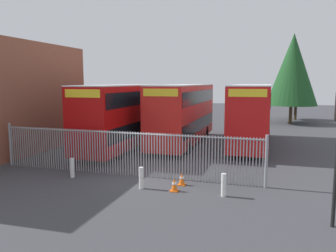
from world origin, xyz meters
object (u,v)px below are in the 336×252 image
(bollard_near_left, at_px, (72,168))
(double_decker_bus_near_gate, at_px, (125,114))
(bollard_center_front, at_px, (141,178))
(traffic_cone_by_gate, at_px, (174,185))
(traffic_cone_mid_forecourt, at_px, (182,179))
(bollard_near_right, at_px, (224,185))
(double_decker_bus_behind_fence_left, at_px, (252,113))
(double_decker_bus_behind_fence_right, at_px, (184,112))

(bollard_near_left, bearing_deg, double_decker_bus_near_gate, 94.17)
(bollard_center_front, distance_m, traffic_cone_by_gate, 1.49)
(bollard_near_left, bearing_deg, traffic_cone_mid_forecourt, 4.23)
(bollard_near_right, bearing_deg, traffic_cone_mid_forecourt, 154.93)
(double_decker_bus_behind_fence_left, relative_size, bollard_near_left, 11.38)
(bollard_near_right, height_order, traffic_cone_by_gate, bollard_near_right)
(double_decker_bus_behind_fence_right, height_order, traffic_cone_by_gate, double_decker_bus_behind_fence_right)
(double_decker_bus_behind_fence_left, xyz_separation_m, double_decker_bus_behind_fence_right, (-4.87, -0.81, 0.00))
(double_decker_bus_behind_fence_right, bearing_deg, bollard_near_left, -106.36)
(double_decker_bus_behind_fence_right, relative_size, bollard_near_left, 11.38)
(double_decker_bus_behind_fence_right, relative_size, bollard_near_right, 11.38)
(double_decker_bus_behind_fence_left, bearing_deg, double_decker_bus_behind_fence_right, -170.57)
(bollard_near_left, height_order, bollard_center_front, same)
(bollard_center_front, xyz_separation_m, bollard_near_right, (3.55, 0.06, 0.00))
(double_decker_bus_behind_fence_left, height_order, traffic_cone_by_gate, double_decker_bus_behind_fence_left)
(double_decker_bus_near_gate, distance_m, bollard_center_front, 9.31)
(double_decker_bus_near_gate, distance_m, double_decker_bus_behind_fence_left, 9.06)
(bollard_near_right, distance_m, traffic_cone_by_gate, 2.09)
(bollard_center_front, relative_size, traffic_cone_mid_forecourt, 1.61)
(double_decker_bus_near_gate, distance_m, traffic_cone_mid_forecourt, 9.41)
(bollard_center_front, bearing_deg, double_decker_bus_near_gate, 118.73)
(double_decker_bus_near_gate, bearing_deg, double_decker_bus_behind_fence_right, 37.55)
(bollard_near_left, relative_size, bollard_near_right, 1.00)
(bollard_near_left, height_order, traffic_cone_by_gate, bollard_near_left)
(double_decker_bus_behind_fence_left, xyz_separation_m, traffic_cone_by_gate, (-2.52, -11.39, -2.13))
(bollard_near_right, bearing_deg, bollard_center_front, -178.97)
(traffic_cone_mid_forecourt, bearing_deg, bollard_near_left, -175.77)
(double_decker_bus_behind_fence_right, distance_m, bollard_center_front, 10.88)
(double_decker_bus_behind_fence_left, height_order, traffic_cone_mid_forecourt, double_decker_bus_behind_fence_left)
(double_decker_bus_behind_fence_right, bearing_deg, double_decker_bus_behind_fence_left, 9.43)
(double_decker_bus_behind_fence_left, distance_m, traffic_cone_mid_forecourt, 10.97)
(bollard_center_front, bearing_deg, double_decker_bus_behind_fence_right, 94.72)
(traffic_cone_mid_forecourt, bearing_deg, traffic_cone_by_gate, -95.25)
(bollard_near_left, xyz_separation_m, traffic_cone_by_gate, (5.31, -0.51, -0.19))
(double_decker_bus_behind_fence_right, height_order, traffic_cone_mid_forecourt, double_decker_bus_behind_fence_right)
(bollard_near_left, xyz_separation_m, traffic_cone_mid_forecourt, (5.39, 0.40, -0.19))
(double_decker_bus_near_gate, relative_size, traffic_cone_by_gate, 18.32)
(traffic_cone_by_gate, bearing_deg, bollard_near_left, 174.46)
(double_decker_bus_behind_fence_right, xyz_separation_m, traffic_cone_mid_forecourt, (2.44, -9.67, -2.13))
(double_decker_bus_near_gate, bearing_deg, bollard_near_left, -85.83)
(bollard_center_front, height_order, bollard_near_right, same)
(traffic_cone_mid_forecourt, bearing_deg, bollard_near_right, -25.07)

